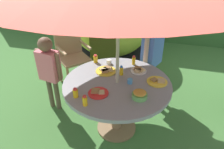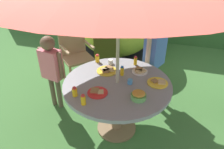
# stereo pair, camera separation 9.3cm
# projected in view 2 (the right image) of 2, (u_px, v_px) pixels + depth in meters

# --- Properties ---
(ground_plane) EXTENTS (10.00, 10.00, 0.02)m
(ground_plane) POSITION_uv_depth(u_px,v_px,m) (117.00, 128.00, 2.81)
(ground_plane) COLOR #3D6B33
(garden_table) EXTENTS (1.25, 1.25, 0.73)m
(garden_table) POSITION_uv_depth(u_px,v_px,m) (117.00, 92.00, 2.49)
(garden_table) COLOR brown
(garden_table) RESTS_ON ground_plane
(wooden_chair) EXTENTS (0.62, 0.62, 0.99)m
(wooden_chair) POSITION_uv_depth(u_px,v_px,m) (75.00, 52.00, 3.51)
(wooden_chair) COLOR tan
(wooden_chair) RESTS_ON ground_plane
(dome_tent) EXTENTS (1.96, 1.96, 1.50)m
(dome_tent) POSITION_uv_depth(u_px,v_px,m) (117.00, 20.00, 4.40)
(dome_tent) COLOR #B2C63F
(dome_tent) RESTS_ON ground_plane
(child_in_blue_shirt) EXTENTS (0.30, 0.41, 1.30)m
(child_in_blue_shirt) POSITION_uv_depth(u_px,v_px,m) (155.00, 50.00, 2.94)
(child_in_blue_shirt) COLOR brown
(child_in_blue_shirt) RESTS_ON ground_plane
(child_in_pink_shirt) EXTENTS (0.38, 0.21, 1.11)m
(child_in_pink_shirt) POSITION_uv_depth(u_px,v_px,m) (51.00, 64.00, 2.84)
(child_in_pink_shirt) COLOR brown
(child_in_pink_shirt) RESTS_ON ground_plane
(snack_bowl) EXTENTS (0.16, 0.16, 0.09)m
(snack_bowl) POSITION_uv_depth(u_px,v_px,m) (139.00, 95.00, 2.15)
(snack_bowl) COLOR #66B259
(snack_bowl) RESTS_ON garden_table
(plate_center_front) EXTENTS (0.26, 0.26, 0.03)m
(plate_center_front) POSITION_uv_depth(u_px,v_px,m) (107.00, 70.00, 2.64)
(plate_center_front) COLOR yellow
(plate_center_front) RESTS_ON garden_table
(plate_far_right) EXTENTS (0.24, 0.24, 0.03)m
(plate_far_right) POSITION_uv_depth(u_px,v_px,m) (158.00, 82.00, 2.41)
(plate_far_right) COLOR yellow
(plate_far_right) RESTS_ON garden_table
(plate_front_edge) EXTENTS (0.22, 0.22, 0.03)m
(plate_front_edge) POSITION_uv_depth(u_px,v_px,m) (97.00, 92.00, 2.25)
(plate_front_edge) COLOR red
(plate_front_edge) RESTS_ON garden_table
(plate_center_back) EXTENTS (0.20, 0.20, 0.03)m
(plate_center_back) POSITION_uv_depth(u_px,v_px,m) (140.00, 71.00, 2.62)
(plate_center_back) COLOR white
(plate_center_back) RESTS_ON garden_table
(juice_bottle_near_left) EXTENTS (0.04, 0.04, 0.12)m
(juice_bottle_near_left) POSITION_uv_depth(u_px,v_px,m) (135.00, 61.00, 2.76)
(juice_bottle_near_left) COLOR yellow
(juice_bottle_near_left) RESTS_ON garden_table
(juice_bottle_near_right) EXTENTS (0.06, 0.06, 0.11)m
(juice_bottle_near_right) POSITION_uv_depth(u_px,v_px,m) (97.00, 59.00, 2.83)
(juice_bottle_near_right) COLOR yellow
(juice_bottle_near_right) RESTS_ON garden_table
(juice_bottle_far_left) EXTENTS (0.05, 0.05, 0.12)m
(juice_bottle_far_left) POSITION_uv_depth(u_px,v_px,m) (83.00, 100.00, 2.06)
(juice_bottle_far_left) COLOR yellow
(juice_bottle_far_left) RESTS_ON garden_table
(juice_bottle_mid_left) EXTENTS (0.04, 0.04, 0.12)m
(juice_bottle_mid_left) POSITION_uv_depth(u_px,v_px,m) (122.00, 71.00, 2.54)
(juice_bottle_mid_left) COLOR yellow
(juice_bottle_mid_left) RESTS_ON garden_table
(juice_bottle_mid_right) EXTENTS (0.06, 0.06, 0.11)m
(juice_bottle_mid_right) POSITION_uv_depth(u_px,v_px,m) (75.00, 92.00, 2.18)
(juice_bottle_mid_right) COLOR yellow
(juice_bottle_mid_right) RESTS_ON garden_table
(cup_near) EXTENTS (0.07, 0.07, 0.06)m
(cup_near) POSITION_uv_depth(u_px,v_px,m) (111.00, 62.00, 2.80)
(cup_near) COLOR white
(cup_near) RESTS_ON garden_table
(cup_far) EXTENTS (0.06, 0.06, 0.06)m
(cup_far) POSITION_uv_depth(u_px,v_px,m) (130.00, 82.00, 2.39)
(cup_far) COLOR #4C99D8
(cup_far) RESTS_ON garden_table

